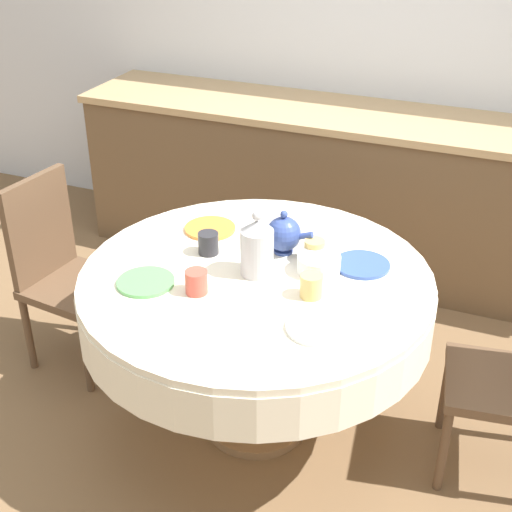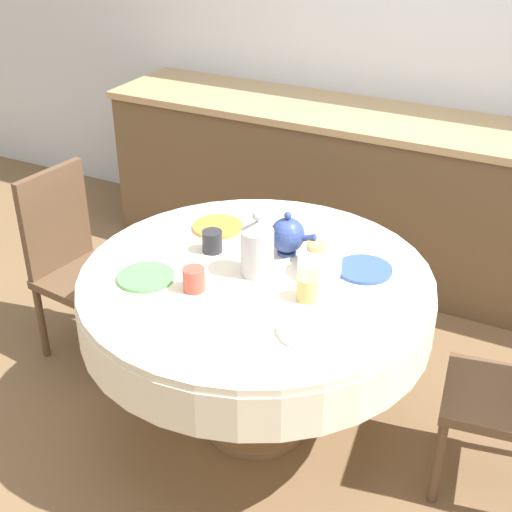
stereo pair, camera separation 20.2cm
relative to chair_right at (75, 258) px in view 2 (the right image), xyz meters
name	(u,v)px [view 2 (the right image)]	position (x,y,z in m)	size (l,w,h in m)	color
ground_plane	(256,423)	(1.02, -0.12, -0.50)	(12.00, 12.00, 0.00)	brown
wall_back	(411,34)	(1.02, 1.73, 0.80)	(7.00, 0.05, 2.60)	silver
kitchen_counter	(378,196)	(1.02, 1.40, -0.03)	(3.24, 0.64, 0.93)	brown
dining_table	(256,301)	(1.02, -0.12, 0.14)	(1.37, 1.37, 0.76)	olive
chair_right	(75,258)	(0.00, 0.00, 0.00)	(0.44, 0.44, 0.92)	brown
plate_near_left	(146,277)	(0.67, -0.34, 0.26)	(0.22, 0.22, 0.01)	#5BA85B
cup_near_left	(194,279)	(0.87, -0.32, 0.30)	(0.08, 0.08, 0.09)	#CC4C3D
plate_near_right	(309,330)	(1.35, -0.38, 0.26)	(0.22, 0.22, 0.01)	white
cup_near_right	(308,288)	(1.27, -0.19, 0.30)	(0.08, 0.08, 0.09)	#DBB766
plate_far_left	(218,227)	(0.70, 0.14, 0.26)	(0.22, 0.22, 0.01)	orange
cup_far_left	(212,241)	(0.78, -0.04, 0.30)	(0.08, 0.08, 0.09)	#28282D
plate_far_right	(364,269)	(1.38, 0.09, 0.26)	(0.22, 0.22, 0.01)	#3856AD
cup_far_right	(317,253)	(1.20, 0.06, 0.30)	(0.08, 0.08, 0.09)	#DBB766
coffee_carafe	(258,248)	(1.03, -0.11, 0.37)	(0.13, 0.13, 0.26)	#B2B2B7
teapot	(288,235)	(1.06, 0.08, 0.34)	(0.20, 0.14, 0.18)	#33478E
fruit_bowl	(319,267)	(1.24, -0.01, 0.29)	(0.17, 0.17, 0.07)	silver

